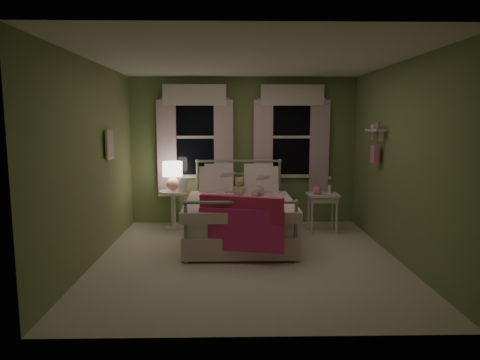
{
  "coord_description": "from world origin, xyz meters",
  "views": [
    {
      "loc": [
        -0.21,
        -5.54,
        1.83
      ],
      "look_at": [
        -0.09,
        0.49,
        1.0
      ],
      "focal_mm": 32.0,
      "sensor_mm": 36.0,
      "label": 1
    }
  ],
  "objects_px": {
    "nightstand_left": "(173,204)",
    "nightstand_right": "(323,200)",
    "table_lamp": "(173,173)",
    "bed": "(240,217)",
    "child_left": "(222,178)",
    "child_right": "(256,178)",
    "teddy_bear": "(239,188)"
  },
  "relations": [
    {
      "from": "table_lamp",
      "to": "bed",
      "type": "bearing_deg",
      "value": -36.72
    },
    {
      "from": "child_right",
      "to": "teddy_bear",
      "type": "distance_m",
      "value": 0.35
    },
    {
      "from": "table_lamp",
      "to": "nightstand_right",
      "type": "distance_m",
      "value": 2.55
    },
    {
      "from": "nightstand_left",
      "to": "child_left",
      "type": "bearing_deg",
      "value": -26.24
    },
    {
      "from": "child_left",
      "to": "teddy_bear",
      "type": "height_order",
      "value": "child_left"
    },
    {
      "from": "teddy_bear",
      "to": "nightstand_right",
      "type": "distance_m",
      "value": 1.42
    },
    {
      "from": "table_lamp",
      "to": "child_left",
      "type": "bearing_deg",
      "value": -26.24
    },
    {
      "from": "bed",
      "to": "teddy_bear",
      "type": "xyz_separation_m",
      "value": [
        -0.0,
        0.26,
        0.41
      ]
    },
    {
      "from": "teddy_bear",
      "to": "nightstand_left",
      "type": "height_order",
      "value": "teddy_bear"
    },
    {
      "from": "bed",
      "to": "nightstand_left",
      "type": "height_order",
      "value": "bed"
    },
    {
      "from": "teddy_bear",
      "to": "nightstand_left",
      "type": "xyz_separation_m",
      "value": [
        -1.12,
        0.57,
        -0.37
      ]
    },
    {
      "from": "teddy_bear",
      "to": "child_right",
      "type": "bearing_deg",
      "value": 29.5
    },
    {
      "from": "bed",
      "to": "nightstand_right",
      "type": "relative_size",
      "value": 3.18
    },
    {
      "from": "bed",
      "to": "child_right",
      "type": "height_order",
      "value": "child_right"
    },
    {
      "from": "bed",
      "to": "nightstand_right",
      "type": "distance_m",
      "value": 1.48
    },
    {
      "from": "nightstand_left",
      "to": "table_lamp",
      "type": "xyz_separation_m",
      "value": [
        0.0,
        0.0,
        0.54
      ]
    },
    {
      "from": "child_left",
      "to": "table_lamp",
      "type": "xyz_separation_m",
      "value": [
        -0.84,
        0.41,
        0.03
      ]
    },
    {
      "from": "child_right",
      "to": "teddy_bear",
      "type": "xyz_separation_m",
      "value": [
        -0.28,
        -0.16,
        -0.14
      ]
    },
    {
      "from": "nightstand_left",
      "to": "nightstand_right",
      "type": "distance_m",
      "value": 2.52
    },
    {
      "from": "table_lamp",
      "to": "nightstand_right",
      "type": "relative_size",
      "value": 0.77
    },
    {
      "from": "nightstand_left",
      "to": "table_lamp",
      "type": "relative_size",
      "value": 1.31
    },
    {
      "from": "bed",
      "to": "teddy_bear",
      "type": "bearing_deg",
      "value": 90.0
    },
    {
      "from": "nightstand_right",
      "to": "child_right",
      "type": "bearing_deg",
      "value": -175.06
    },
    {
      "from": "nightstand_left",
      "to": "bed",
      "type": "bearing_deg",
      "value": -36.72
    },
    {
      "from": "child_left",
      "to": "child_right",
      "type": "bearing_deg",
      "value": 162.85
    },
    {
      "from": "child_left",
      "to": "teddy_bear",
      "type": "relative_size",
      "value": 2.27
    },
    {
      "from": "nightstand_left",
      "to": "nightstand_right",
      "type": "relative_size",
      "value": 1.02
    },
    {
      "from": "child_left",
      "to": "nightstand_left",
      "type": "distance_m",
      "value": 1.07
    },
    {
      "from": "child_left",
      "to": "bed",
      "type": "bearing_deg",
      "value": 106.45
    },
    {
      "from": "bed",
      "to": "table_lamp",
      "type": "bearing_deg",
      "value": 143.28
    },
    {
      "from": "bed",
      "to": "teddy_bear",
      "type": "distance_m",
      "value": 0.49
    },
    {
      "from": "teddy_bear",
      "to": "nightstand_right",
      "type": "bearing_deg",
      "value": 10.41
    }
  ]
}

